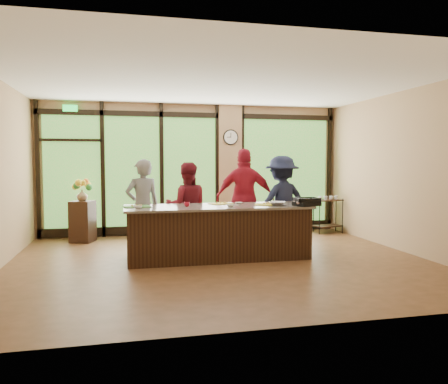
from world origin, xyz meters
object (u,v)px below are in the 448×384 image
cook_left (143,206)px  roasting_pan (307,204)px  flower_stand (83,221)px  bar_cart (328,211)px  island_base (218,233)px  cook_right (282,201)px

cook_left → roasting_pan: bearing=145.0°
roasting_pan → flower_stand: bearing=131.7°
bar_cart → island_base: bearing=-160.2°
island_base → bar_cart: size_ratio=3.55×
flower_stand → bar_cart: bearing=19.7°
roasting_pan → cook_left: bearing=143.0°
cook_left → flower_stand: size_ratio=2.01×
island_base → flower_stand: (-2.45, 2.11, -0.01)m
island_base → roasting_pan: size_ratio=7.70×
island_base → bar_cart: 3.73m
roasting_pan → bar_cart: 2.95m
island_base → roasting_pan: (1.50, -0.36, 0.52)m
bar_cart → flower_stand: bearing=165.7°
island_base → cook_right: (1.45, 0.74, 0.46)m
flower_stand → cook_right: bearing=0.8°
island_base → cook_left: (-1.26, 0.68, 0.43)m
cook_right → bar_cart: 2.15m
cook_left → cook_right: size_ratio=0.96×
cook_left → bar_cart: size_ratio=1.98×
roasting_pan → flower_stand: roasting_pan is taller
flower_stand → roasting_pan: bearing=-12.0°
cook_right → bar_cart: bearing=-153.4°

